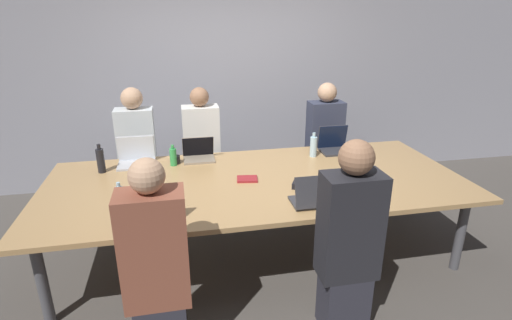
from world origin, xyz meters
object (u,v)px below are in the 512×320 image
object	(u,v)px
cup_far_midleft	(175,160)
stapler	(296,184)
bottle_far_right	(313,146)
person_near_midright	(349,243)
laptop_far_midleft	(199,153)
bottle_near_left	(120,198)
bottle_far_midleft	(173,157)
person_near_left	(156,269)
bottle_far_left	(101,160)
person_far_midleft	(202,151)
laptop_far_right	(334,144)
laptop_far_left	(136,156)
person_far_left	(138,153)
laptop_near_midright	(315,197)
person_far_right	(324,144)
laptop_near_left	(153,209)

from	to	relation	value
cup_far_midleft	stapler	xyz separation A→B (m)	(1.01, -0.78, -0.01)
bottle_far_right	person_near_midright	bearing A→B (deg)	-100.36
laptop_far_midleft	bottle_near_left	xyz separation A→B (m)	(-0.65, -1.00, 0.03)
cup_far_midleft	bottle_far_midleft	distance (m)	0.08
person_near_left	stapler	xyz separation A→B (m)	(1.15, 0.88, 0.09)
bottle_far_right	bottle_far_left	distance (m)	2.09
person_far_midleft	bottle_near_left	size ratio (longest dim) A/B	6.20
laptop_far_right	stapler	distance (m)	1.07
bottle_near_left	laptop_far_left	size ratio (longest dim) A/B	0.63
bottle_far_left	person_near_left	bearing A→B (deg)	-71.01
bottle_far_midleft	laptop_far_left	xyz separation A→B (m)	(-0.36, 0.12, -0.01)
cup_far_midleft	bottle_far_midleft	size ratio (longest dim) A/B	0.45
laptop_far_midleft	person_far_left	xyz separation A→B (m)	(-0.64, 0.46, -0.12)
stapler	bottle_far_right	bearing A→B (deg)	87.37
bottle_far_right	bottle_far_midleft	bearing A→B (deg)	178.89
laptop_near_midright	laptop_far_right	bearing A→B (deg)	-117.88
person_near_left	person_far_right	size ratio (longest dim) A/B	0.99
person_far_midleft	cup_far_midleft	distance (m)	0.60
person_far_midleft	bottle_far_right	distance (m)	1.27
laptop_far_left	stapler	bearing A→B (deg)	-31.24
laptop_far_midleft	laptop_far_right	distance (m)	1.45
person_far_left	bottle_far_left	world-z (taller)	person_far_left
person_near_midright	laptop_far_midleft	xyz separation A→B (m)	(-0.89, 1.71, 0.12)
laptop_near_midright	person_near_left	bearing A→B (deg)	22.86
laptop_far_midleft	bottle_far_right	size ratio (longest dim) A/B	1.23
person_near_midright	laptop_far_right	size ratio (longest dim) A/B	4.46
person_near_midright	person_far_left	xyz separation A→B (m)	(-1.53, 2.17, -0.00)
bottle_far_right	person_far_left	distance (m)	1.92
bottle_far_left	laptop_near_midright	bearing A→B (deg)	-31.20
cup_far_midleft	person_far_right	bearing A→B (deg)	14.61
bottle_far_right	laptop_far_left	world-z (taller)	laptop_far_left
bottle_near_left	bottle_far_right	xyz separation A→B (m)	(1.83, 0.85, 0.01)
laptop_near_midright	person_far_midleft	size ratio (longest dim) A/B	0.25
laptop_far_right	person_far_right	xyz separation A→B (m)	(0.05, 0.41, -0.14)
laptop_far_midleft	stapler	bearing A→B (deg)	-47.54
laptop_far_midleft	laptop_far_right	size ratio (longest dim) A/B	0.98
cup_far_midleft	bottle_far_left	world-z (taller)	bottle_far_left
person_near_left	person_far_right	xyz separation A→B (m)	(1.88, 2.11, 0.01)
laptop_far_midleft	laptop_far_left	bearing A→B (deg)	-179.42
laptop_far_midleft	stapler	world-z (taller)	laptop_far_midleft
laptop_far_right	stapler	size ratio (longest dim) A/B	2.08
laptop_far_right	bottle_far_left	distance (m)	2.37
person_far_right	bottle_far_right	world-z (taller)	person_far_right
bottle_near_left	person_far_right	xyz separation A→B (m)	(2.15, 1.39, -0.16)
bottle_far_left	bottle_near_left	bearing A→B (deg)	-72.55
bottle_far_midleft	bottle_far_left	world-z (taller)	bottle_far_left
laptop_far_midleft	bottle_far_midleft	world-z (taller)	laptop_far_midleft
person_far_midleft	stapler	bearing A→B (deg)	-61.01
cup_far_midleft	laptop_near_left	bearing A→B (deg)	-98.55
person_near_left	bottle_far_right	distance (m)	2.22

